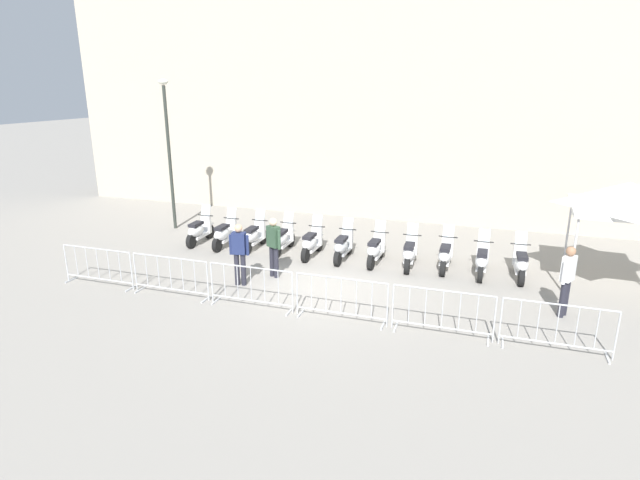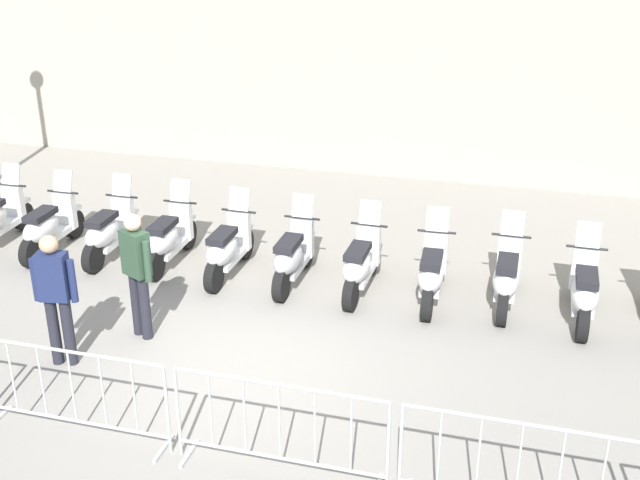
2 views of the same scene
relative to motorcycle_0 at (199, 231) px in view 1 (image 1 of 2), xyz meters
The scene contains 24 objects.
ground_plane 5.76m from the motorcycle_0, 22.70° to the right, with size 120.00×120.00×0.00m, color gray.
building_facade 10.76m from the motorcycle_0, 54.10° to the left, with size 28.00×2.40×14.69m, color #B2A893.
motorcycle_0 is the anchor object (origin of this frame).
motorcycle_1 1.04m from the motorcycle_0, ahead, with size 0.56×1.73×1.24m.
motorcycle_2 2.07m from the motorcycle_0, ahead, with size 0.56×1.73×1.24m.
motorcycle_3 3.11m from the motorcycle_0, ahead, with size 0.56×1.73×1.24m.
motorcycle_4 4.14m from the motorcycle_0, ahead, with size 0.56×1.72×1.24m.
motorcycle_5 5.18m from the motorcycle_0, ahead, with size 0.56×1.72×1.24m.
motorcycle_6 6.21m from the motorcycle_0, ahead, with size 0.56×1.72×1.24m.
motorcycle_7 7.25m from the motorcycle_0, ahead, with size 0.57×1.73×1.24m.
motorcycle_8 8.28m from the motorcycle_0, ahead, with size 0.56×1.72×1.24m.
motorcycle_9 9.32m from the motorcycle_0, ahead, with size 0.56×1.72×1.24m.
motorcycle_10 10.36m from the motorcycle_0, ahead, with size 0.57×1.73×1.24m.
barrier_segment_0 4.26m from the motorcycle_0, 94.77° to the right, with size 2.21×0.54×1.07m.
barrier_segment_1 4.56m from the motorcycle_0, 64.81° to the right, with size 2.21×0.54×1.07m.
barrier_segment_2 5.83m from the motorcycle_0, 43.44° to the right, with size 2.21×0.54×1.07m.
barrier_segment_3 7.60m from the motorcycle_0, 30.81° to the right, with size 2.21×0.54×1.07m.
barrier_segment_4 9.60m from the motorcycle_0, 23.18° to the right, with size 2.21×0.54×1.07m.
barrier_segment_5 11.70m from the motorcycle_0, 18.23° to the right, with size 2.21×0.54×1.07m.
street_lamp 3.74m from the motorcycle_0, 146.23° to the left, with size 0.36×0.36×5.46m.
officer_near_row_end 4.30m from the motorcycle_0, 26.54° to the right, with size 0.52×0.34×1.73m.
officer_mid_plaza 4.32m from the motorcycle_0, 40.99° to the right, with size 0.54×0.30×1.73m.
officer_by_barriers 11.50m from the motorcycle_0, ahead, with size 0.35×0.51×1.73m.
canopy_tent 12.88m from the motorcycle_0, ahead, with size 2.59×2.59×2.91m.
Camera 1 is at (4.83, -12.12, 5.33)m, focal length 29.04 mm.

